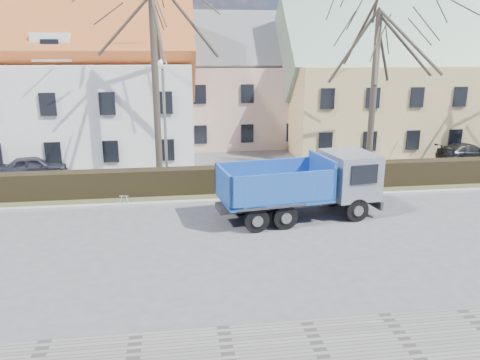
{
  "coord_description": "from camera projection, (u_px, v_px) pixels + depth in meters",
  "views": [
    {
      "loc": [
        -1.02,
        -16.72,
        7.05
      ],
      "look_at": [
        1.65,
        2.65,
        1.6
      ],
      "focal_mm": 35.0,
      "sensor_mm": 36.0,
      "label": 1
    }
  ],
  "objects": [
    {
      "name": "streetlight",
      "position": [
        165.0,
        126.0,
        23.56
      ],
      "size": [
        0.52,
        0.52,
        6.7
      ],
      "primitive_type": null,
      "color": "gray",
      "rests_on": "ground"
    },
    {
      "name": "tree_2",
      "position": [
        374.0,
        79.0,
        25.94
      ],
      "size": [
        8.0,
        8.0,
        11.0
      ],
      "primitive_type": null,
      "color": "#352D25",
      "rests_on": "ground"
    },
    {
      "name": "tree_1",
      "position": [
        155.0,
        65.0,
        24.13
      ],
      "size": [
        9.2,
        9.2,
        12.65
      ],
      "primitive_type": null,
      "color": "#352D25",
      "rests_on": "ground"
    },
    {
      "name": "ground",
      "position": [
        207.0,
        240.0,
        17.98
      ],
      "size": [
        120.0,
        120.0,
        0.0
      ],
      "primitive_type": "plane",
      "color": "#4E4E51"
    },
    {
      "name": "curb_far",
      "position": [
        200.0,
        201.0,
        22.36
      ],
      "size": [
        80.0,
        0.3,
        0.12
      ],
      "primitive_type": "cube",
      "color": "#9E9C98",
      "rests_on": "ground"
    },
    {
      "name": "grass_strip",
      "position": [
        199.0,
        192.0,
        23.89
      ],
      "size": [
        80.0,
        3.0,
        0.1
      ],
      "primitive_type": "cube",
      "color": "#3E4326",
      "rests_on": "ground"
    },
    {
      "name": "hedge",
      "position": [
        199.0,
        182.0,
        23.53
      ],
      "size": [
        60.0,
        0.9,
        1.3
      ],
      "primitive_type": "cube",
      "color": "black",
      "rests_on": "ground"
    },
    {
      "name": "building_pink",
      "position": [
        239.0,
        90.0,
        36.52
      ],
      "size": [
        10.8,
        8.8,
        8.0
      ],
      "primitive_type": null,
      "color": "#C8A08D",
      "rests_on": "ground"
    },
    {
      "name": "dump_truck",
      "position": [
        294.0,
        187.0,
        19.93
      ],
      "size": [
        7.43,
        3.65,
        2.85
      ],
      "primitive_type": null,
      "rotation": [
        0.0,
        0.0,
        0.15
      ],
      "color": "#16429B",
      "rests_on": "ground"
    },
    {
      "name": "building_yellow",
      "position": [
        403.0,
        89.0,
        35.17
      ],
      "size": [
        18.8,
        10.8,
        8.5
      ],
      "primitive_type": null,
      "color": "tan",
      "rests_on": "ground"
    },
    {
      "name": "parked_car_b",
      "position": [
        467.0,
        152.0,
        30.56
      ],
      "size": [
        4.22,
        2.05,
        1.18
      ],
      "primitive_type": "imported",
      "rotation": [
        0.0,
        0.0,
        1.67
      ],
      "color": "black",
      "rests_on": "ground"
    },
    {
      "name": "cart_frame",
      "position": [
        120.0,
        200.0,
        21.87
      ],
      "size": [
        0.65,
        0.44,
        0.55
      ],
      "primitive_type": null,
      "rotation": [
        0.0,
        0.0,
        -0.18
      ],
      "color": "silver",
      "rests_on": "ground"
    },
    {
      "name": "parked_car_a",
      "position": [
        34.0,
        166.0,
        26.75
      ],
      "size": [
        3.86,
        2.31,
        1.23
      ],
      "primitive_type": "imported",
      "rotation": [
        0.0,
        0.0,
        1.82
      ],
      "color": "#242430",
      "rests_on": "ground"
    }
  ]
}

